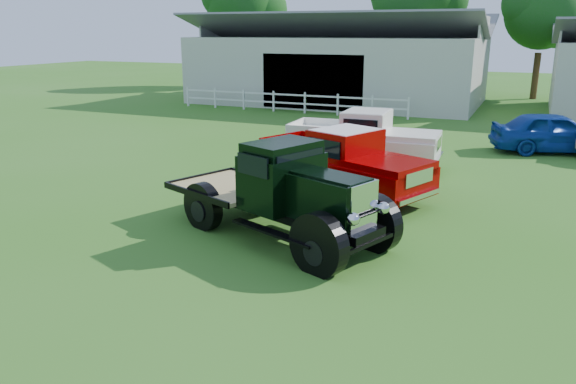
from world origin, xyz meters
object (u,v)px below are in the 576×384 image
at_px(white_pickup, 363,140).
at_px(misc_car_blue, 554,132).
at_px(vintage_flatbed, 279,190).
at_px(red_pickup, 342,162).

bearing_deg(white_pickup, misc_car_blue, 38.76).
relative_size(vintage_flatbed, red_pickup, 1.06).
xyz_separation_m(red_pickup, white_pickup, (-0.42, 3.56, -0.01)).
bearing_deg(red_pickup, misc_car_blue, 79.85).
height_order(vintage_flatbed, white_pickup, vintage_flatbed).
bearing_deg(misc_car_blue, red_pickup, 128.79).
distance_m(white_pickup, misc_car_blue, 8.19).
height_order(vintage_flatbed, misc_car_blue, vintage_flatbed).
bearing_deg(misc_car_blue, white_pickup, 112.68).
xyz_separation_m(vintage_flatbed, misc_car_blue, (5.96, 12.85, -0.34)).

